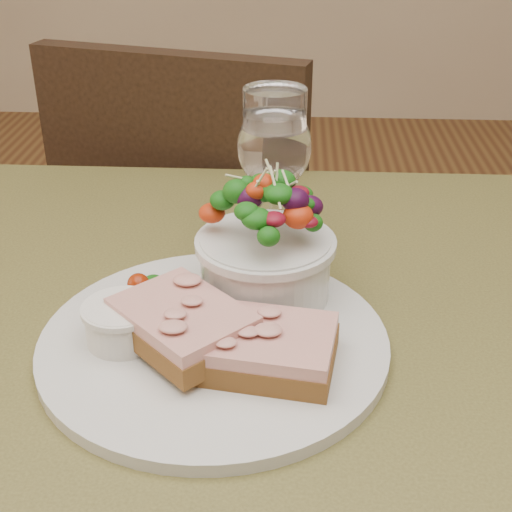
# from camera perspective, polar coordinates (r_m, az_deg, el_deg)

# --- Properties ---
(cafe_table) EXTENTS (0.80, 0.80, 0.75)m
(cafe_table) POSITION_cam_1_polar(r_m,az_deg,el_deg) (0.73, -0.14, -12.57)
(cafe_table) COLOR #44401D
(cafe_table) RESTS_ON ground
(chair_far) EXTENTS (0.52, 0.52, 0.90)m
(chair_far) POSITION_cam_1_polar(r_m,az_deg,el_deg) (1.45, -2.98, -6.56)
(chair_far) COLOR black
(chair_far) RESTS_ON ground
(dinner_plate) EXTENTS (0.31, 0.31, 0.01)m
(dinner_plate) POSITION_cam_1_polar(r_m,az_deg,el_deg) (0.64, -3.39, -6.90)
(dinner_plate) COLOR silver
(dinner_plate) RESTS_ON cafe_table
(sandwich_front) EXTENTS (0.13, 0.10, 0.03)m
(sandwich_front) POSITION_cam_1_polar(r_m,az_deg,el_deg) (0.60, 0.67, -7.34)
(sandwich_front) COLOR #523216
(sandwich_front) RESTS_ON dinner_plate
(sandwich_back) EXTENTS (0.14, 0.14, 0.03)m
(sandwich_back) POSITION_cam_1_polar(r_m,az_deg,el_deg) (0.62, -5.89, -5.39)
(sandwich_back) COLOR #523216
(sandwich_back) RESTS_ON dinner_plate
(ramekin) EXTENTS (0.06, 0.06, 0.04)m
(ramekin) POSITION_cam_1_polar(r_m,az_deg,el_deg) (0.63, -10.66, -5.16)
(ramekin) COLOR silver
(ramekin) RESTS_ON dinner_plate
(salad_bowl) EXTENTS (0.12, 0.12, 0.13)m
(salad_bowl) POSITION_cam_1_polar(r_m,az_deg,el_deg) (0.67, 0.77, 1.28)
(salad_bowl) COLOR silver
(salad_bowl) RESTS_ON dinner_plate
(garnish) EXTENTS (0.05, 0.04, 0.02)m
(garnish) POSITION_cam_1_polar(r_m,az_deg,el_deg) (0.71, -8.50, -2.23)
(garnish) COLOR #0D3D0B
(garnish) RESTS_ON dinner_plate
(wine_glass) EXTENTS (0.08, 0.08, 0.18)m
(wine_glass) POSITION_cam_1_polar(r_m,az_deg,el_deg) (0.74, 1.47, 8.32)
(wine_glass) COLOR white
(wine_glass) RESTS_ON cafe_table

